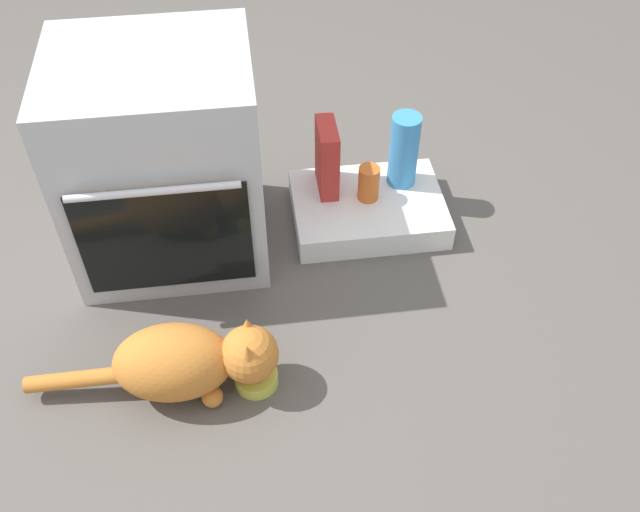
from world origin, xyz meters
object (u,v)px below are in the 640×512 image
(food_bowl, at_px, (256,377))
(sauce_jar, at_px, (369,183))
(water_bottle, at_px, (404,150))
(pantry_cabinet, at_px, (368,209))
(oven, at_px, (163,161))
(cereal_box, at_px, (327,158))
(cat, at_px, (188,361))

(food_bowl, bearing_deg, sauce_jar, 55.82)
(food_bowl, xyz_separation_m, water_bottle, (0.62, 0.78, 0.22))
(pantry_cabinet, xyz_separation_m, sauce_jar, (-0.00, 0.01, 0.12))
(oven, bearing_deg, cereal_box, 11.53)
(sauce_jar, bearing_deg, oven, -177.06)
(pantry_cabinet, distance_m, sauce_jar, 0.12)
(food_bowl, relative_size, sauce_jar, 0.99)
(pantry_cabinet, bearing_deg, oven, -177.88)
(cereal_box, bearing_deg, cat, -124.42)
(pantry_cabinet, height_order, cereal_box, cereal_box)
(food_bowl, bearing_deg, cat, 176.63)
(food_bowl, height_order, cat, cat)
(cereal_box, bearing_deg, pantry_cabinet, -31.84)
(food_bowl, bearing_deg, water_bottle, 51.46)
(pantry_cabinet, relative_size, cat, 0.73)
(food_bowl, relative_size, water_bottle, 0.46)
(oven, relative_size, cat, 0.98)
(pantry_cabinet, xyz_separation_m, cereal_box, (-0.15, 0.09, 0.19))
(oven, height_order, food_bowl, oven)
(food_bowl, distance_m, cat, 0.23)
(oven, relative_size, sauce_jar, 5.51)
(cat, bearing_deg, food_bowl, -0.00)
(oven, relative_size, cereal_box, 2.76)
(oven, xyz_separation_m, cat, (0.05, -0.66, -0.25))
(oven, height_order, water_bottle, oven)
(oven, height_order, pantry_cabinet, oven)
(pantry_cabinet, relative_size, sauce_jar, 4.09)
(pantry_cabinet, xyz_separation_m, cat, (-0.68, -0.69, 0.08))
(oven, distance_m, cereal_box, 0.61)
(water_bottle, distance_m, cereal_box, 0.29)
(water_bottle, relative_size, sauce_jar, 2.14)
(food_bowl, height_order, water_bottle, water_bottle)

